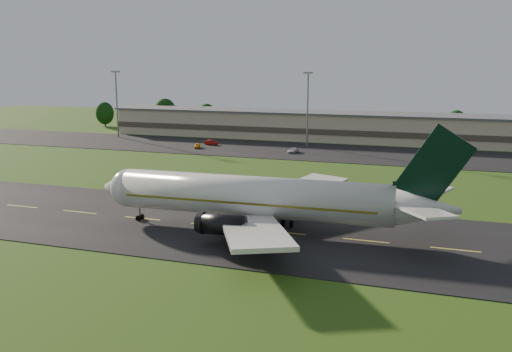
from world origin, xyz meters
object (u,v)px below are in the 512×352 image
(service_vehicle_d, at_px, (445,155))
(service_vehicle_a, at_px, (197,146))
(service_vehicle_c, at_px, (293,150))
(airliner, at_px, (259,198))
(terminal, at_px, (325,126))
(light_mast_west, at_px, (116,96))
(light_mast_centre, at_px, (308,100))
(service_vehicle_b, at_px, (211,142))

(service_vehicle_d, bearing_deg, service_vehicle_a, 101.33)
(service_vehicle_c, bearing_deg, service_vehicle_d, 10.07)
(airliner, relative_size, terminal, 0.35)
(airliner, relative_size, service_vehicle_a, 13.80)
(light_mast_west, bearing_deg, terminal, 14.76)
(light_mast_centre, distance_m, service_vehicle_d, 38.95)
(light_mast_centre, bearing_deg, light_mast_west, 180.00)
(terminal, relative_size, light_mast_west, 7.13)
(light_mast_west, distance_m, service_vehicle_c, 61.72)
(light_mast_centre, distance_m, service_vehicle_c, 16.95)
(light_mast_centre, bearing_deg, service_vehicle_c, -93.11)
(terminal, xyz_separation_m, service_vehicle_a, (-28.75, -28.77, -3.26))
(light_mast_west, relative_size, service_vehicle_c, 4.78)
(light_mast_west, height_order, service_vehicle_c, light_mast_west)
(service_vehicle_b, distance_m, service_vehicle_c, 26.24)
(airliner, distance_m, service_vehicle_d, 76.22)
(light_mast_centre, relative_size, service_vehicle_a, 5.48)
(terminal, xyz_separation_m, service_vehicle_d, (34.91, -23.57, -3.26))
(service_vehicle_c, distance_m, service_vehicle_d, 37.23)
(service_vehicle_b, height_order, service_vehicle_d, service_vehicle_b)
(service_vehicle_a, xyz_separation_m, service_vehicle_c, (26.70, 0.69, -0.04))
(light_mast_centre, bearing_deg, airliner, -80.52)
(light_mast_centre, relative_size, service_vehicle_b, 4.98)
(light_mast_west, bearing_deg, service_vehicle_a, -21.09)
(service_vehicle_a, bearing_deg, service_vehicle_c, -21.67)
(terminal, distance_m, service_vehicle_c, 28.35)
(service_vehicle_a, distance_m, service_vehicle_d, 63.87)
(light_mast_centre, distance_m, service_vehicle_b, 29.37)
(service_vehicle_a, height_order, service_vehicle_b, service_vehicle_b)
(airliner, xyz_separation_m, light_mast_centre, (-13.35, 79.97, 8.08))
(light_mast_centre, height_order, service_vehicle_c, light_mast_centre)
(light_mast_west, height_order, service_vehicle_b, light_mast_west)
(service_vehicle_b, distance_m, service_vehicle_d, 62.51)
(light_mast_centre, distance_m, service_vehicle_a, 32.41)
(service_vehicle_c, height_order, service_vehicle_d, service_vehicle_d)
(service_vehicle_a, bearing_deg, service_vehicle_b, 57.02)
(terminal, height_order, light_mast_west, light_mast_west)
(terminal, height_order, service_vehicle_a, terminal)
(light_mast_west, relative_size, service_vehicle_d, 4.71)
(service_vehicle_b, xyz_separation_m, service_vehicle_d, (62.49, -1.54, -0.05))
(light_mast_west, xyz_separation_m, service_vehicle_d, (96.31, -7.39, -12.01))
(airliner, height_order, service_vehicle_c, airliner)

